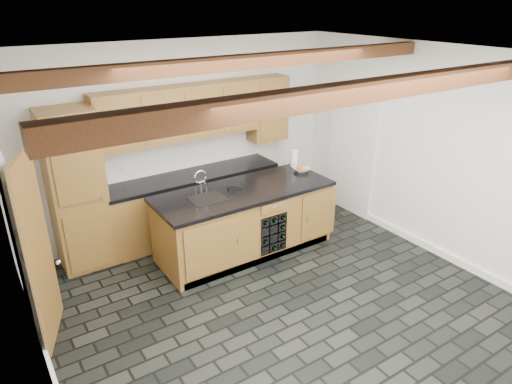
% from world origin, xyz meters
% --- Properties ---
extents(ground, '(5.00, 5.00, 0.00)m').
position_xyz_m(ground, '(0.00, 0.00, 0.00)').
color(ground, black).
rests_on(ground, ground).
extents(room_shell, '(5.01, 5.00, 5.00)m').
position_xyz_m(room_shell, '(-0.09, 0.53, 1.53)').
color(room_shell, white).
rests_on(room_shell, ground).
extents(back_cabinetry, '(3.65, 0.62, 2.20)m').
position_xyz_m(back_cabinetry, '(-0.38, 2.24, 0.98)').
color(back_cabinetry, olive).
rests_on(back_cabinetry, ground).
extents(island, '(2.48, 0.96, 0.93)m').
position_xyz_m(island, '(0.31, 1.28, 0.46)').
color(island, olive).
rests_on(island, ground).
extents(faucet, '(0.45, 0.40, 0.34)m').
position_xyz_m(faucet, '(-0.25, 1.33, 0.96)').
color(faucet, black).
rests_on(faucet, island).
extents(kitchen_scale, '(0.20, 0.14, 0.05)m').
position_xyz_m(kitchen_scale, '(0.21, 1.39, 0.96)').
color(kitchen_scale, black).
rests_on(kitchen_scale, island).
extents(fruit_bowl, '(0.30, 0.30, 0.06)m').
position_xyz_m(fruit_bowl, '(1.38, 1.42, 0.96)').
color(fruit_bowl, white).
rests_on(fruit_bowl, island).
extents(fruit_cluster, '(0.16, 0.17, 0.07)m').
position_xyz_m(fruit_cluster, '(1.38, 1.42, 0.99)').
color(fruit_cluster, red).
rests_on(fruit_cluster, fruit_bowl).
extents(paper_towel, '(0.11, 0.11, 0.26)m').
position_xyz_m(paper_towel, '(1.42, 1.65, 1.06)').
color(paper_towel, white).
rests_on(paper_towel, island).
extents(mug, '(0.12, 0.12, 0.08)m').
position_xyz_m(mug, '(-1.30, 2.27, 0.97)').
color(mug, white).
rests_on(mug, back_cabinetry).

